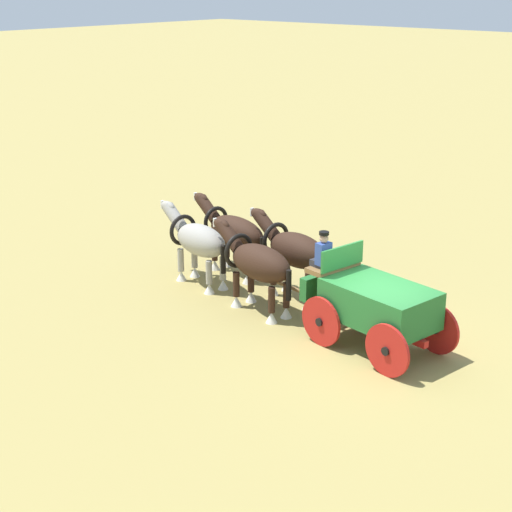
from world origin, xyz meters
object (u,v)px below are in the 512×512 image
(draft_horse_rear_off, at_px, (294,251))
(draft_horse_rear_near, at_px, (257,263))
(show_wagon, at_px, (374,303))
(draft_horse_lead_off, at_px, (233,232))
(draft_horse_lead_near, at_px, (198,241))

(draft_horse_rear_off, bearing_deg, draft_horse_rear_near, 81.74)
(show_wagon, distance_m, draft_horse_lead_off, 6.12)
(show_wagon, bearing_deg, draft_horse_lead_off, -14.45)
(draft_horse_lead_off, bearing_deg, draft_horse_lead_near, 81.96)
(draft_horse_rear_near, distance_m, draft_horse_lead_near, 2.61)
(draft_horse_lead_near, bearing_deg, draft_horse_lead_off, -98.04)
(draft_horse_rear_near, xyz_separation_m, draft_horse_lead_near, (2.58, -0.38, -0.03))
(draft_horse_lead_near, bearing_deg, show_wagon, 177.75)
(draft_horse_rear_near, height_order, draft_horse_lead_off, draft_horse_rear_near)
(draft_horse_rear_off, bearing_deg, draft_horse_lead_near, 18.21)
(show_wagon, height_order, draft_horse_lead_off, show_wagon)
(show_wagon, height_order, draft_horse_rear_off, show_wagon)
(draft_horse_rear_near, relative_size, draft_horse_lead_off, 0.95)
(draft_horse_rear_off, relative_size, draft_horse_lead_near, 1.01)
(draft_horse_lead_near, distance_m, draft_horse_lead_off, 1.30)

